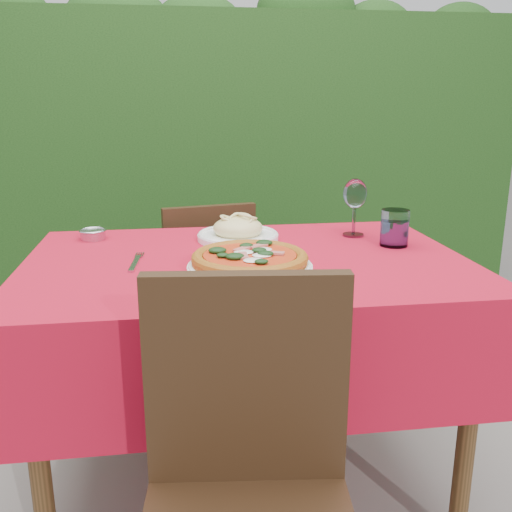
{
  "coord_description": "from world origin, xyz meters",
  "views": [
    {
      "loc": [
        -0.2,
        -1.56,
        1.19
      ],
      "look_at": [
        0.02,
        -0.05,
        0.77
      ],
      "focal_mm": 40.0,
      "sensor_mm": 36.0,
      "label": 1
    }
  ],
  "objects": [
    {
      "name": "pizza_plate",
      "position": [
        -0.01,
        -0.13,
        0.78
      ],
      "size": [
        0.39,
        0.39,
        0.06
      ],
      "rotation": [
        0.0,
        0.0,
        0.35
      ],
      "color": "white",
      "rests_on": "dining_table"
    },
    {
      "name": "chair_near",
      "position": [
        -0.08,
        -0.66,
        0.5
      ],
      "size": [
        0.44,
        0.44,
        0.88
      ],
      "rotation": [
        0.0,
        0.0,
        -0.11
      ],
      "color": "black",
      "rests_on": "ground"
    },
    {
      "name": "hedge",
      "position": [
        0.0,
        1.55,
        0.92
      ],
      "size": [
        3.2,
        0.55,
        1.78
      ],
      "color": "black",
      "rests_on": "ground"
    },
    {
      "name": "fork",
      "position": [
        -0.31,
        -0.02,
        0.75
      ],
      "size": [
        0.04,
        0.21,
        0.01
      ],
      "primitive_type": "cube",
      "rotation": [
        0.0,
        0.0,
        -0.09
      ],
      "color": "#B2B2B9",
      "rests_on": "dining_table"
    },
    {
      "name": "wine_glass",
      "position": [
        0.39,
        0.22,
        0.88
      ],
      "size": [
        0.08,
        0.08,
        0.19
      ],
      "color": "silver",
      "rests_on": "dining_table"
    },
    {
      "name": "ground",
      "position": [
        0.0,
        0.0,
        0.0
      ],
      "size": [
        60.0,
        60.0,
        0.0
      ],
      "primitive_type": "plane",
      "color": "#645F5B",
      "rests_on": "ground"
    },
    {
      "name": "chair_far",
      "position": [
        -0.09,
        0.65,
        0.46
      ],
      "size": [
        0.43,
        0.43,
        0.8
      ],
      "rotation": [
        0.0,
        0.0,
        3.34
      ],
      "color": "black",
      "rests_on": "ground"
    },
    {
      "name": "water_glass",
      "position": [
        0.47,
        0.08,
        0.8
      ],
      "size": [
        0.09,
        0.09,
        0.11
      ],
      "color": "white",
      "rests_on": "dining_table"
    },
    {
      "name": "dining_table",
      "position": [
        0.0,
        0.0,
        0.6
      ],
      "size": [
        1.26,
        0.86,
        0.75
      ],
      "color": "#4E3119",
      "rests_on": "ground"
    },
    {
      "name": "steel_ramekin",
      "position": [
        -0.47,
        0.3,
        0.76
      ],
      "size": [
        0.08,
        0.08,
        0.03
      ],
      "primitive_type": "cylinder",
      "color": "#B7B7BE",
      "rests_on": "dining_table"
    },
    {
      "name": "pasta_plate",
      "position": [
        0.0,
        0.23,
        0.77
      ],
      "size": [
        0.26,
        0.26,
        0.07
      ],
      "rotation": [
        0.0,
        0.0,
        0.39
      ],
      "color": "white",
      "rests_on": "dining_table"
    }
  ]
}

